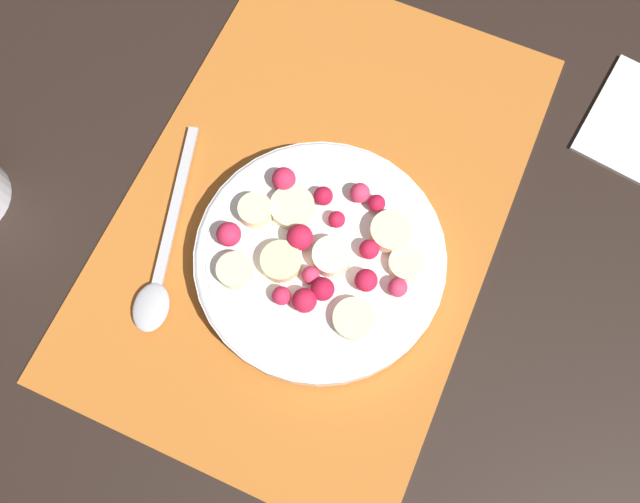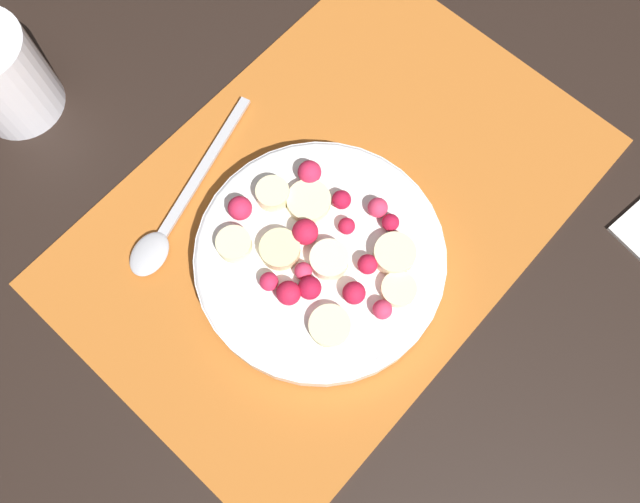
{
  "view_description": "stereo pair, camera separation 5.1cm",
  "coord_description": "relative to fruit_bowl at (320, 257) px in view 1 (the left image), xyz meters",
  "views": [
    {
      "loc": [
        0.19,
        0.09,
        0.52
      ],
      "look_at": [
        0.05,
        0.03,
        0.04
      ],
      "focal_mm": 35.0,
      "sensor_mm": 36.0,
      "label": 1
    },
    {
      "loc": [
        0.16,
        0.13,
        0.52
      ],
      "look_at": [
        0.05,
        0.03,
        0.04
      ],
      "focal_mm": 35.0,
      "sensor_mm": 36.0,
      "label": 2
    }
  ],
  "objects": [
    {
      "name": "fruit_bowl",
      "position": [
        0.0,
        0.0,
        0.0
      ],
      "size": [
        0.21,
        0.21,
        0.05
      ],
      "color": "white",
      "rests_on": "placemat"
    },
    {
      "name": "spoon",
      "position": [
        0.06,
        -0.12,
        -0.01
      ],
      "size": [
        0.19,
        0.07,
        0.01
      ],
      "rotation": [
        0.0,
        0.0,
        6.55
      ],
      "color": "#B2B2B7",
      "rests_on": "placemat"
    },
    {
      "name": "placemat",
      "position": [
        -0.05,
        -0.03,
        -0.02
      ],
      "size": [
        0.48,
        0.32,
        0.01
      ],
      "color": "#B26023",
      "rests_on": "ground_plane"
    },
    {
      "name": "ground_plane",
      "position": [
        -0.05,
        -0.03,
        -0.02
      ],
      "size": [
        3.0,
        3.0,
        0.0
      ],
      "primitive_type": "plane",
      "color": "black"
    }
  ]
}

